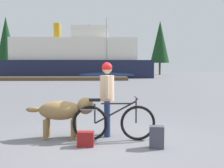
{
  "coord_description": "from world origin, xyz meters",
  "views": [
    {
      "loc": [
        0.01,
        -5.53,
        1.57
      ],
      "look_at": [
        0.25,
        1.47,
        1.13
      ],
      "focal_mm": 43.19,
      "sensor_mm": 36.0,
      "label": 1
    }
  ],
  "objects_px": {
    "handbag_pannier": "(86,139)",
    "ferry_boat": "(76,59)",
    "dog": "(64,111)",
    "sailboat_moored": "(107,75)",
    "bicycle": "(113,122)",
    "person_cyclist": "(107,92)",
    "backpack": "(157,137)"
  },
  "relations": [
    {
      "from": "ferry_boat",
      "to": "dog",
      "type": "bearing_deg",
      "value": -84.8
    },
    {
      "from": "bicycle",
      "to": "person_cyclist",
      "type": "xyz_separation_m",
      "value": [
        -0.13,
        0.43,
        0.6
      ]
    },
    {
      "from": "person_cyclist",
      "to": "ferry_boat",
      "type": "distance_m",
      "value": 35.5
    },
    {
      "from": "sailboat_moored",
      "to": "bicycle",
      "type": "bearing_deg",
      "value": -90.53
    },
    {
      "from": "dog",
      "to": "ferry_boat",
      "type": "relative_size",
      "value": 0.07
    },
    {
      "from": "backpack",
      "to": "ferry_boat",
      "type": "xyz_separation_m",
      "value": [
        -5.11,
        36.2,
        2.61
      ]
    },
    {
      "from": "dog",
      "to": "ferry_boat",
      "type": "distance_m",
      "value": 35.64
    },
    {
      "from": "backpack",
      "to": "ferry_boat",
      "type": "distance_m",
      "value": 36.65
    },
    {
      "from": "dog",
      "to": "backpack",
      "type": "xyz_separation_m",
      "value": [
        1.88,
        -0.78,
        -0.4
      ]
    },
    {
      "from": "backpack",
      "to": "ferry_boat",
      "type": "relative_size",
      "value": 0.02
    },
    {
      "from": "bicycle",
      "to": "backpack",
      "type": "relative_size",
      "value": 4.11
    },
    {
      "from": "bicycle",
      "to": "dog",
      "type": "bearing_deg",
      "value": 168.25
    },
    {
      "from": "handbag_pannier",
      "to": "ferry_boat",
      "type": "xyz_separation_m",
      "value": [
        -3.73,
        36.05,
        2.68
      ]
    },
    {
      "from": "dog",
      "to": "handbag_pannier",
      "type": "height_order",
      "value": "dog"
    },
    {
      "from": "person_cyclist",
      "to": "dog",
      "type": "bearing_deg",
      "value": -167.5
    },
    {
      "from": "backpack",
      "to": "person_cyclist",
      "type": "bearing_deg",
      "value": 133.66
    },
    {
      "from": "handbag_pannier",
      "to": "sailboat_moored",
      "type": "distance_m",
      "value": 32.77
    },
    {
      "from": "bicycle",
      "to": "dog",
      "type": "relative_size",
      "value": 1.19
    },
    {
      "from": "bicycle",
      "to": "ferry_boat",
      "type": "height_order",
      "value": "ferry_boat"
    },
    {
      "from": "person_cyclist",
      "to": "ferry_boat",
      "type": "xyz_separation_m",
      "value": [
        -4.17,
        35.21,
        1.82
      ]
    },
    {
      "from": "backpack",
      "to": "sailboat_moored",
      "type": "bearing_deg",
      "value": 90.9
    },
    {
      "from": "person_cyclist",
      "to": "handbag_pannier",
      "type": "relative_size",
      "value": 5.24
    },
    {
      "from": "backpack",
      "to": "sailboat_moored",
      "type": "height_order",
      "value": "sailboat_moored"
    },
    {
      "from": "handbag_pannier",
      "to": "sailboat_moored",
      "type": "height_order",
      "value": "sailboat_moored"
    },
    {
      "from": "dog",
      "to": "sailboat_moored",
      "type": "bearing_deg",
      "value": 87.56
    },
    {
      "from": "sailboat_moored",
      "to": "dog",
      "type": "bearing_deg",
      "value": -92.44
    },
    {
      "from": "person_cyclist",
      "to": "ferry_boat",
      "type": "bearing_deg",
      "value": 96.75
    },
    {
      "from": "person_cyclist",
      "to": "sailboat_moored",
      "type": "height_order",
      "value": "sailboat_moored"
    },
    {
      "from": "bicycle",
      "to": "handbag_pannier",
      "type": "relative_size",
      "value": 5.53
    },
    {
      "from": "backpack",
      "to": "handbag_pannier",
      "type": "relative_size",
      "value": 1.34
    },
    {
      "from": "bicycle",
      "to": "dog",
      "type": "height_order",
      "value": "bicycle"
    },
    {
      "from": "handbag_pannier",
      "to": "dog",
      "type": "bearing_deg",
      "value": 128.56
    }
  ]
}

